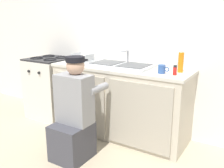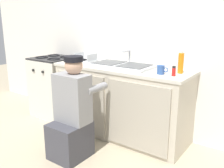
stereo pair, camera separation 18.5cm
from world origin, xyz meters
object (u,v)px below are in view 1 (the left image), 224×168
water_glass (179,66)px  spice_bottle_red (175,70)px  sink_double_basin (121,65)px  plumber_person (74,117)px  dish_rack_tray (83,60)px  coffee_mug (162,69)px  soap_bottle_orange (181,62)px  stove_range (51,87)px

water_glass → spice_bottle_red: bearing=-80.7°
sink_double_basin → plumber_person: bearing=-100.2°
plumber_person → spice_bottle_red: (0.86, 0.63, 0.49)m
water_glass → sink_double_basin: bearing=-166.8°
sink_double_basin → dish_rack_tray: sink_double_basin is taller
sink_double_basin → coffee_mug: (0.58, -0.12, 0.03)m
dish_rack_tray → coffee_mug: size_ratio=2.22×
spice_bottle_red → soap_bottle_orange: size_ratio=0.42×
stove_range → soap_bottle_orange: 2.04m
sink_double_basin → stove_range: (-1.22, -0.00, -0.47)m
plumber_person → dish_rack_tray: size_ratio=3.94×
stove_range → water_glass: water_glass is taller
stove_range → soap_bottle_orange: soap_bottle_orange is taller
sink_double_basin → spice_bottle_red: size_ratio=7.62×
stove_range → dish_rack_tray: 0.77m
stove_range → soap_bottle_orange: bearing=1.4°
sink_double_basin → soap_bottle_orange: (0.73, 0.05, 0.09)m
coffee_mug → plumber_person: bearing=-138.4°
soap_bottle_orange → coffee_mug: soap_bottle_orange is taller
soap_bottle_orange → water_glass: bearing=115.1°
water_glass → plumber_person: bearing=-131.7°
plumber_person → coffee_mug: (0.72, 0.64, 0.49)m
dish_rack_tray → water_glass: bearing=5.4°
sink_double_basin → coffee_mug: sink_double_basin is taller
stove_range → water_glass: 1.97m
sink_double_basin → dish_rack_tray: (-0.62, 0.04, 0.01)m
sink_double_basin → spice_bottle_red: 0.74m
sink_double_basin → stove_range: 1.31m
spice_bottle_red → soap_bottle_orange: bearing=87.8°
sink_double_basin → plumber_person: 0.90m
sink_double_basin → water_glass: bearing=13.2°
dish_rack_tray → stove_range: bearing=-176.2°
stove_range → dish_rack_tray: dish_rack_tray is taller
stove_range → plumber_person: (1.09, -0.75, 0.00)m
water_glass → soap_bottle_orange: bearing=-64.9°
plumber_person → dish_rack_tray: bearing=121.4°
plumber_person → spice_bottle_red: size_ratio=10.52×
spice_bottle_red → dish_rack_tray: size_ratio=0.37×
stove_range → plumber_person: plumber_person is taller
sink_double_basin → water_glass: (0.68, 0.16, 0.03)m
dish_rack_tray → plumber_person: bearing=-58.6°
coffee_mug → water_glass: bearing=70.6°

